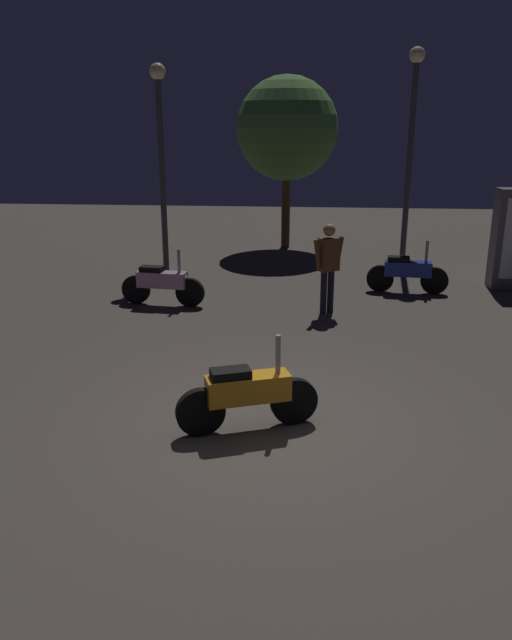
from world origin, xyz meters
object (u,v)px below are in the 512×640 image
Objects in this scene: streetlamp_near at (161,142)px; streetlamp_far at (411,132)px; motorcycle_pink_parked_left at (162,283)px; motorcycle_blue_parked_right at (407,272)px; motorcycle_orange_foreground at (248,394)px; person_rider_beside at (328,261)px.

streetlamp_far is (5.71, 0.93, 0.21)m from streetlamp_near.
motorcycle_pink_parked_left and motorcycle_blue_parked_right have the same top height.
motorcycle_orange_foreground and motorcycle_pink_parked_left have the same top height.
streetlamp_near is (-3.78, 3.19, 1.99)m from person_rider_beside.
motorcycle_orange_foreground and motorcycle_blue_parked_right have the same top height.
motorcycle_blue_parked_right is (2.67, 6.30, 0.00)m from motorcycle_orange_foreground.
streetlamp_far is at bearing 89.61° from motorcycle_blue_parked_right.
streetlamp_far is at bearing 119.51° from person_rider_beside.
motorcycle_orange_foreground is 8.75m from streetlamp_near.
streetlamp_near is at bearing 108.15° from motorcycle_pink_parked_left.
motorcycle_blue_parked_right is at bearing -95.66° from streetlamp_far.
motorcycle_blue_parked_right is at bearing 22.01° from motorcycle_pink_parked_left.
motorcycle_orange_foreground is 5.39m from motorcycle_pink_parked_left.
streetlamp_far is at bearing 43.64° from motorcycle_pink_parked_left.
person_rider_beside is 0.36× the size of streetlamp_near.
person_rider_beside is at bearing 57.93° from motorcycle_orange_foreground.
motorcycle_pink_parked_left is 6.97m from streetlamp_far.
motorcycle_pink_parked_left is at bearing 93.52° from motorcycle_orange_foreground.
motorcycle_pink_parked_left is 0.36× the size of streetlamp_near.
motorcycle_pink_parked_left is 1.00× the size of person_rider_beside.
streetlamp_far reaches higher than person_rider_beside.
motorcycle_pink_parked_left is 3.94m from streetlamp_near.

